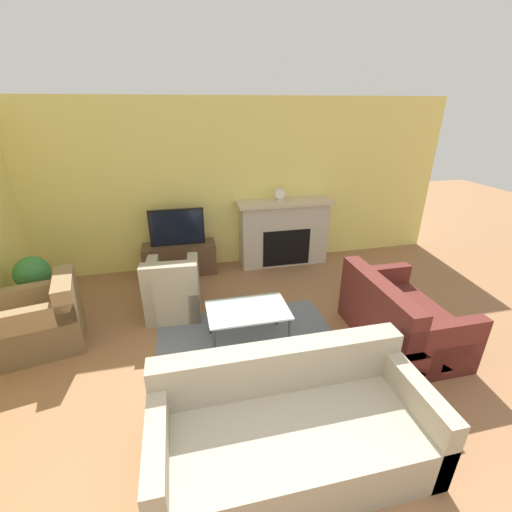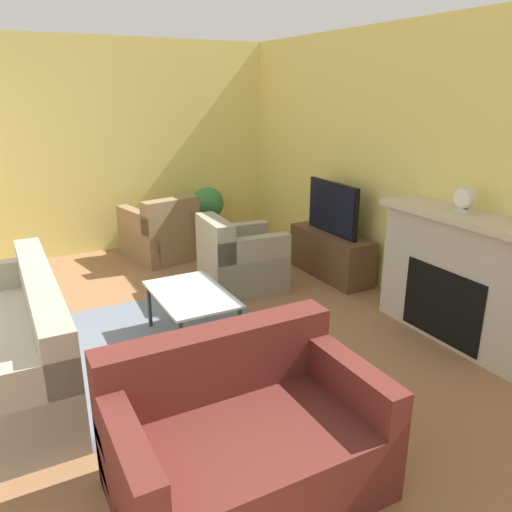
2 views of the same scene
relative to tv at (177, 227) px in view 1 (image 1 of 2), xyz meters
name	(u,v)px [view 1 (image 1 of 2)]	position (x,y,z in m)	size (l,w,h in m)	color
wall_back	(203,187)	(0.46, 0.30, 0.54)	(8.39, 0.06, 2.70)	#EADB72
area_rug	(251,350)	(0.73, -2.17, -0.81)	(2.12, 1.78, 0.00)	slate
fireplace	(283,231)	(1.77, 0.06, -0.23)	(1.60, 0.48, 1.12)	#BCB2A3
tv_stand	(180,259)	(0.00, 0.00, -0.55)	(1.15, 0.38, 0.52)	brown
tv	(177,227)	(0.00, 0.00, 0.00)	(0.85, 0.06, 0.58)	black
couch_sectional	(291,429)	(0.76, -3.47, -0.52)	(2.07, 0.96, 0.82)	#9E937F
couch_loveseat	(398,319)	(2.43, -2.36, -0.52)	(0.91, 1.39, 0.82)	#5B231E
armchair_by_window	(44,323)	(-1.55, -1.54, -0.51)	(0.98, 0.88, 0.82)	#8C704C
armchair_accent	(173,291)	(-0.11, -1.12, -0.51)	(0.73, 0.85, 0.82)	#9E937F
coffee_table	(248,313)	(0.73, -1.99, -0.41)	(0.92, 0.58, 0.44)	#333338
potted_plant	(34,277)	(-1.87, -0.74, -0.30)	(0.44, 0.44, 0.80)	#47474C
mantel_clock	(280,194)	(1.68, 0.06, 0.42)	(0.18, 0.07, 0.21)	beige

